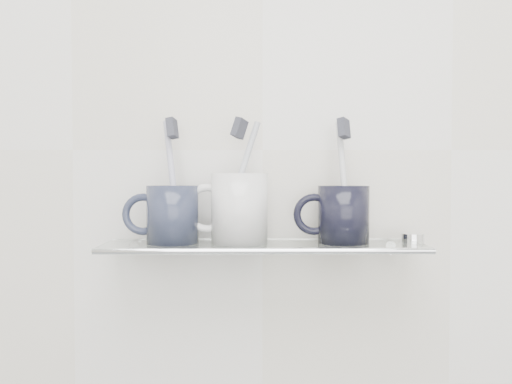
{
  "coord_description": "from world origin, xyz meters",
  "views": [
    {
      "loc": [
        -0.02,
        0.26,
        1.2
      ],
      "look_at": [
        -0.01,
        1.04,
        1.18
      ],
      "focal_mm": 35.0,
      "sensor_mm": 36.0,
      "label": 1
    }
  ],
  "objects_px": {
    "mug_left": "(173,214)",
    "mug_center": "(239,208)",
    "shelf_glass": "(263,246)",
    "mug_right": "(343,214)"
  },
  "relations": [
    {
      "from": "mug_center",
      "to": "mug_right",
      "type": "relative_size",
      "value": 1.21
    },
    {
      "from": "mug_left",
      "to": "mug_center",
      "type": "bearing_deg",
      "value": 12.3
    },
    {
      "from": "mug_left",
      "to": "mug_right",
      "type": "bearing_deg",
      "value": 12.3
    },
    {
      "from": "mug_center",
      "to": "mug_right",
      "type": "xyz_separation_m",
      "value": [
        0.16,
        0.0,
        -0.01
      ]
    },
    {
      "from": "shelf_glass",
      "to": "mug_left",
      "type": "bearing_deg",
      "value": 178.0
    },
    {
      "from": "shelf_glass",
      "to": "mug_right",
      "type": "bearing_deg",
      "value": 2.26
    },
    {
      "from": "shelf_glass",
      "to": "mug_center",
      "type": "distance_m",
      "value": 0.07
    },
    {
      "from": "mug_center",
      "to": "mug_right",
      "type": "height_order",
      "value": "mug_center"
    },
    {
      "from": "shelf_glass",
      "to": "mug_center",
      "type": "height_order",
      "value": "mug_center"
    },
    {
      "from": "mug_right",
      "to": "mug_center",
      "type": "bearing_deg",
      "value": -169.07
    }
  ]
}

